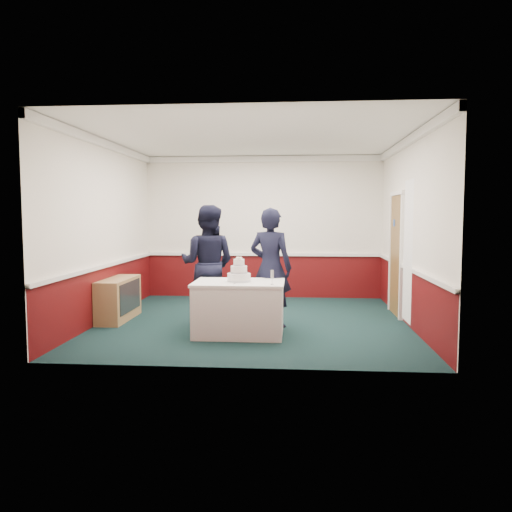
# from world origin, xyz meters

# --- Properties ---
(ground) EXTENTS (5.00, 5.00, 0.00)m
(ground) POSITION_xyz_m (0.00, 0.00, 0.00)
(ground) COLOR #122D27
(ground) RESTS_ON ground
(room_shell) EXTENTS (5.00, 5.00, 3.00)m
(room_shell) POSITION_xyz_m (0.08, 0.61, 1.97)
(room_shell) COLOR white
(room_shell) RESTS_ON ground
(sideboard) EXTENTS (0.41, 1.20, 0.70)m
(sideboard) POSITION_xyz_m (-2.28, -0.01, 0.35)
(sideboard) COLOR #9B764B
(sideboard) RESTS_ON ground
(cake_table) EXTENTS (1.32, 0.92, 0.79)m
(cake_table) POSITION_xyz_m (-0.14, -0.90, 0.40)
(cake_table) COLOR white
(cake_table) RESTS_ON ground
(wedding_cake) EXTENTS (0.35, 0.35, 0.36)m
(wedding_cake) POSITION_xyz_m (-0.14, -0.90, 0.90)
(wedding_cake) COLOR white
(wedding_cake) RESTS_ON cake_table
(cake_knife) EXTENTS (0.05, 0.22, 0.00)m
(cake_knife) POSITION_xyz_m (-0.17, -1.10, 0.79)
(cake_knife) COLOR silver
(cake_knife) RESTS_ON cake_table
(champagne_flute) EXTENTS (0.05, 0.05, 0.21)m
(champagne_flute) POSITION_xyz_m (0.36, -1.18, 0.93)
(champagne_flute) COLOR silver
(champagne_flute) RESTS_ON cake_table
(person_man) EXTENTS (1.02, 0.85, 1.92)m
(person_man) POSITION_xyz_m (-0.76, -0.03, 0.96)
(person_man) COLOR black
(person_man) RESTS_ON ground
(person_woman) EXTENTS (0.79, 0.63, 1.87)m
(person_woman) POSITION_xyz_m (0.30, -0.33, 0.94)
(person_woman) COLOR black
(person_woman) RESTS_ON ground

